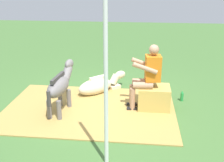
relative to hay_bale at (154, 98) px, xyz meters
name	(u,v)px	position (x,y,z in m)	size (l,w,h in m)	color
ground_plane	(103,107)	(1.07, 0.08, -0.24)	(24.00, 24.00, 0.00)	#426B33
hay_patch	(90,109)	(1.32, 0.21, -0.23)	(3.52, 2.34, 0.02)	#AD8C47
hay_bale	(154,98)	(0.00, 0.00, 0.00)	(0.64, 0.51, 0.49)	tan
person_seated	(147,74)	(0.16, 0.01, 0.51)	(0.69, 0.46, 1.37)	tan
pony_standing	(60,85)	(1.88, 0.34, 0.33)	(0.39, 1.35, 0.94)	slate
pony_lying	(99,85)	(1.26, -0.70, -0.05)	(1.17, 1.11, 0.42)	beige
soda_bottle	(182,96)	(-0.64, -0.45, -0.13)	(0.07, 0.07, 0.24)	#268C3F
tent_pole_left	(106,85)	(0.75, 1.90, 1.00)	(0.06, 0.06, 2.48)	silver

